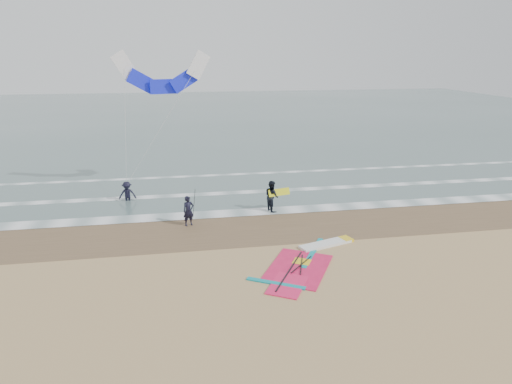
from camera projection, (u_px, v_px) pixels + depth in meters
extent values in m
plane|color=tan|center=(294.00, 281.00, 18.00)|extent=(120.00, 120.00, 0.00)
cube|color=#47605E|center=(208.00, 116.00, 63.18)|extent=(120.00, 80.00, 0.02)
cube|color=brown|center=(265.00, 226.00, 23.65)|extent=(120.00, 5.00, 0.01)
cube|color=white|center=(258.00, 212.00, 25.71)|extent=(120.00, 1.20, 0.02)
cube|color=white|center=(248.00, 192.00, 29.29)|extent=(120.00, 0.70, 0.02)
cube|color=white|center=(238.00, 174.00, 33.52)|extent=(120.00, 0.50, 0.01)
cube|color=white|center=(325.00, 244.00, 21.31)|extent=(2.68, 1.42, 0.13)
cube|color=yellow|center=(346.00, 239.00, 21.84)|extent=(0.64, 0.74, 0.14)
cube|color=#EB1D54|center=(298.00, 268.00, 19.05)|extent=(3.65, 4.04, 0.04)
cube|color=#EB1D54|center=(287.00, 285.00, 17.65)|extent=(2.02, 2.25, 0.05)
cube|color=#0C8C99|center=(313.00, 253.00, 20.50)|extent=(1.87, 3.00, 0.05)
cube|color=#0C8C99|center=(276.00, 283.00, 17.78)|extent=(2.19, 1.40, 0.05)
cube|color=yellow|center=(302.00, 262.00, 19.59)|extent=(0.94, 0.91, 0.05)
cylinder|color=black|center=(289.00, 270.00, 18.78)|extent=(1.93, 3.28, 0.06)
cylinder|color=black|center=(302.00, 264.00, 19.27)|extent=(1.29, 1.42, 0.04)
cylinder|color=black|center=(302.00, 264.00, 19.27)|extent=(0.62, 1.80, 0.04)
imported|color=black|center=(188.00, 211.00, 23.53)|extent=(0.68, 0.56, 1.59)
imported|color=black|center=(272.00, 196.00, 25.64)|extent=(0.91, 1.03, 1.78)
imported|color=black|center=(127.00, 189.00, 27.33)|extent=(1.02, 0.59, 1.58)
cylinder|color=black|center=(194.00, 204.00, 23.47)|extent=(0.17, 0.86, 1.82)
cube|color=yellow|center=(279.00, 192.00, 25.54)|extent=(1.30, 0.51, 0.39)
cube|color=white|center=(124.00, 65.00, 27.16)|extent=(1.54, 0.46, 1.82)
cube|color=#1622F2|center=(141.00, 81.00, 27.59)|extent=(1.79, 0.52, 1.56)
cube|color=#1622F2|center=(163.00, 87.00, 27.90)|extent=(1.57, 0.47, 0.89)
cube|color=#1622F2|center=(184.00, 81.00, 28.00)|extent=(1.79, 0.52, 1.56)
cube|color=white|center=(198.00, 65.00, 27.88)|extent=(1.54, 0.46, 1.82)
cylinder|color=beige|center=(125.00, 125.00, 27.21)|extent=(0.25, 2.03, 6.87)
cylinder|color=beige|center=(163.00, 124.00, 27.57)|extent=(4.65, 2.03, 6.87)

